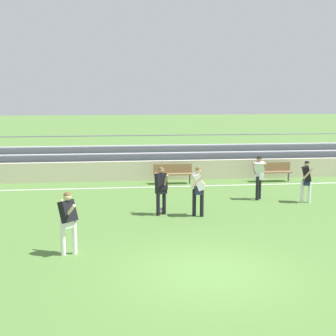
{
  "coord_description": "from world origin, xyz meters",
  "views": [
    {
      "loc": [
        -2.21,
        -10.49,
        4.17
      ],
      "look_at": [
        -0.05,
        7.94,
        1.23
      ],
      "focal_mm": 50.97,
      "sensor_mm": 36.0,
      "label": 1
    }
  ],
  "objects_px": {
    "bench_near_bin": "(272,170)",
    "bench_far_right": "(173,172)",
    "player_white_pressing_high": "(198,187)",
    "bleacher_stand": "(160,159)",
    "player_dark_overlapping": "(306,178)",
    "player_dark_challenging": "(68,218)",
    "player_white_on_ball": "(259,174)",
    "soccer_ball": "(161,210)",
    "player_dark_trailing_run": "(161,186)"
  },
  "relations": [
    {
      "from": "player_dark_trailing_run",
      "to": "player_white_on_ball",
      "type": "xyz_separation_m",
      "value": [
        4.05,
        1.91,
        0.04
      ]
    },
    {
      "from": "bench_near_bin",
      "to": "bench_far_right",
      "type": "height_order",
      "value": "same"
    },
    {
      "from": "player_white_pressing_high",
      "to": "soccer_ball",
      "type": "height_order",
      "value": "player_white_pressing_high"
    },
    {
      "from": "player_white_on_ball",
      "to": "soccer_ball",
      "type": "distance_m",
      "value": 4.5
    },
    {
      "from": "bleacher_stand",
      "to": "player_dark_overlapping",
      "type": "distance_m",
      "value": 8.76
    },
    {
      "from": "player_white_on_ball",
      "to": "player_dark_challenging",
      "type": "distance_m",
      "value": 8.91
    },
    {
      "from": "bench_far_right",
      "to": "player_dark_challenging",
      "type": "bearing_deg",
      "value": -112.64
    },
    {
      "from": "player_white_on_ball",
      "to": "player_dark_overlapping",
      "type": "distance_m",
      "value": 1.8
    },
    {
      "from": "bench_near_bin",
      "to": "bleacher_stand",
      "type": "bearing_deg",
      "value": 150.76
    },
    {
      "from": "bench_far_right",
      "to": "player_white_pressing_high",
      "type": "xyz_separation_m",
      "value": [
        0.1,
        -5.95,
        0.47
      ]
    },
    {
      "from": "player_white_pressing_high",
      "to": "soccer_ball",
      "type": "xyz_separation_m",
      "value": [
        -1.23,
        0.49,
        -0.91
      ]
    },
    {
      "from": "bench_far_right",
      "to": "player_white_on_ball",
      "type": "bearing_deg",
      "value": -51.91
    },
    {
      "from": "player_dark_trailing_run",
      "to": "player_dark_challenging",
      "type": "height_order",
      "value": "player_dark_trailing_run"
    },
    {
      "from": "player_dark_trailing_run",
      "to": "player_dark_overlapping",
      "type": "distance_m",
      "value": 5.82
    },
    {
      "from": "bench_far_right",
      "to": "bleacher_stand",
      "type": "bearing_deg",
      "value": 96.27
    },
    {
      "from": "bench_far_right",
      "to": "player_white_on_ball",
      "type": "xyz_separation_m",
      "value": [
        2.92,
        -3.72,
        0.49
      ]
    },
    {
      "from": "bleacher_stand",
      "to": "player_dark_trailing_run",
      "type": "bearing_deg",
      "value": -95.5
    },
    {
      "from": "bench_near_bin",
      "to": "player_white_pressing_high",
      "type": "distance_m",
      "value": 7.57
    },
    {
      "from": "bench_near_bin",
      "to": "player_dark_overlapping",
      "type": "distance_m",
      "value": 4.46
    },
    {
      "from": "player_white_pressing_high",
      "to": "player_white_on_ball",
      "type": "relative_size",
      "value": 0.99
    },
    {
      "from": "player_dark_overlapping",
      "to": "bench_near_bin",
      "type": "bearing_deg",
      "value": 87.54
    },
    {
      "from": "bleacher_stand",
      "to": "player_white_on_ball",
      "type": "relative_size",
      "value": 15.7
    },
    {
      "from": "player_white_pressing_high",
      "to": "player_white_on_ball",
      "type": "height_order",
      "value": "player_white_on_ball"
    },
    {
      "from": "bleacher_stand",
      "to": "bench_far_right",
      "type": "bearing_deg",
      "value": -83.73
    },
    {
      "from": "player_white_pressing_high",
      "to": "player_dark_challenging",
      "type": "height_order",
      "value": "player_white_pressing_high"
    },
    {
      "from": "bench_far_right",
      "to": "player_dark_trailing_run",
      "type": "xyz_separation_m",
      "value": [
        -1.13,
        -5.64,
        0.45
      ]
    },
    {
      "from": "player_white_pressing_high",
      "to": "player_dark_overlapping",
      "type": "relative_size",
      "value": 1.05
    },
    {
      "from": "bench_far_right",
      "to": "player_white_on_ball",
      "type": "distance_m",
      "value": 4.76
    },
    {
      "from": "player_dark_trailing_run",
      "to": "player_dark_overlapping",
      "type": "bearing_deg",
      "value": 11.94
    },
    {
      "from": "bench_far_right",
      "to": "player_white_pressing_high",
      "type": "relative_size",
      "value": 1.06
    },
    {
      "from": "bench_far_right",
      "to": "player_white_on_ball",
      "type": "height_order",
      "value": "player_white_on_ball"
    },
    {
      "from": "player_dark_trailing_run",
      "to": "player_dark_challenging",
      "type": "distance_m",
      "value": 4.71
    },
    {
      "from": "player_dark_trailing_run",
      "to": "soccer_ball",
      "type": "xyz_separation_m",
      "value": [
        0.0,
        0.18,
        -0.89
      ]
    },
    {
      "from": "bench_far_right",
      "to": "soccer_ball",
      "type": "distance_m",
      "value": 5.59
    },
    {
      "from": "player_white_on_ball",
      "to": "player_dark_challenging",
      "type": "xyz_separation_m",
      "value": [
        -6.85,
        -5.7,
        -0.04
      ]
    },
    {
      "from": "bleacher_stand",
      "to": "soccer_ball",
      "type": "relative_size",
      "value": 123.21
    },
    {
      "from": "bench_far_right",
      "to": "player_dark_challenging",
      "type": "relative_size",
      "value": 1.08
    },
    {
      "from": "bench_near_bin",
      "to": "player_dark_trailing_run",
      "type": "relative_size",
      "value": 1.08
    },
    {
      "from": "player_dark_overlapping",
      "to": "player_dark_challenging",
      "type": "height_order",
      "value": "player_dark_challenging"
    },
    {
      "from": "bench_near_bin",
      "to": "player_white_pressing_high",
      "type": "relative_size",
      "value": 1.06
    },
    {
      "from": "bleacher_stand",
      "to": "player_dark_overlapping",
      "type": "xyz_separation_m",
      "value": [
        4.88,
        -7.27,
        0.18
      ]
    },
    {
      "from": "player_dark_trailing_run",
      "to": "player_white_pressing_high",
      "type": "xyz_separation_m",
      "value": [
        1.23,
        -0.32,
        0.02
      ]
    },
    {
      "from": "bench_near_bin",
      "to": "bench_far_right",
      "type": "relative_size",
      "value": 1.0
    },
    {
      "from": "bench_near_bin",
      "to": "soccer_ball",
      "type": "bearing_deg",
      "value": -137.11
    },
    {
      "from": "bench_far_right",
      "to": "player_dark_trailing_run",
      "type": "bearing_deg",
      "value": -101.32
    },
    {
      "from": "soccer_ball",
      "to": "bench_far_right",
      "type": "bearing_deg",
      "value": 78.37
    },
    {
      "from": "player_white_on_ball",
      "to": "bleacher_stand",
      "type": "bearing_deg",
      "value": 116.22
    },
    {
      "from": "player_white_pressing_high",
      "to": "player_dark_overlapping",
      "type": "bearing_deg",
      "value": 18.82
    },
    {
      "from": "bleacher_stand",
      "to": "player_dark_overlapping",
      "type": "relative_size",
      "value": 16.77
    },
    {
      "from": "bleacher_stand",
      "to": "player_white_pressing_high",
      "type": "relative_size",
      "value": 15.93
    }
  ]
}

